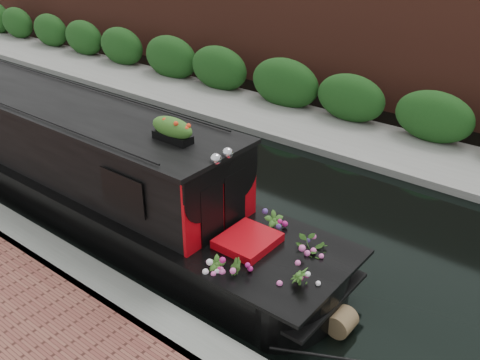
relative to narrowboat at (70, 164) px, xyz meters
The scene contains 7 objects.
ground 3.03m from the narrowboat, 37.25° to the left, with size 80.00×80.00×0.00m, color black.
near_bank_coping 2.89m from the narrowboat, 33.17° to the right, with size 40.00×0.60×0.50m, color slate.
far_bank_path 6.46m from the narrowboat, 68.66° to the left, with size 40.00×2.40×0.34m, color gray.
far_hedge 7.30m from the narrowboat, 71.25° to the left, with size 40.00×1.10×2.80m, color #1B4617.
far_brick_wall 9.31m from the narrowboat, 75.42° to the left, with size 40.00×1.00×8.00m, color #5D2B1F.
narrowboat is the anchor object (origin of this frame).
rope_fender 5.93m from the narrowboat, ahead, with size 0.34×0.34×0.35m, color brown.
Camera 1 is at (5.93, -6.94, 5.20)m, focal length 40.00 mm.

